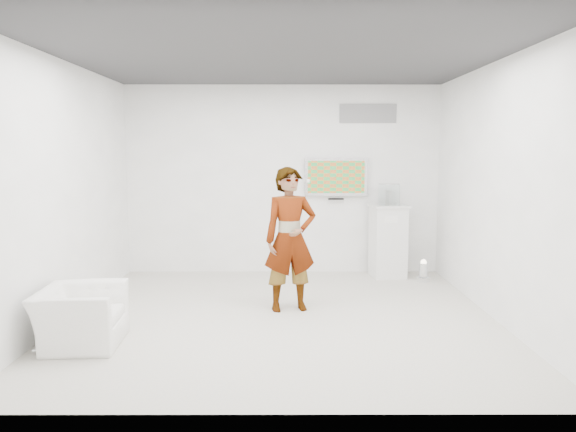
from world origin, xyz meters
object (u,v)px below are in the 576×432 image
Objects in this scene: armchair at (80,317)px; pedestal at (388,241)px; person at (290,239)px; floor_uplight at (423,271)px; tv at (336,177)px.

armchair is 4.82m from pedestal.
person reaches higher than floor_uplight.
tv is at bearing 153.28° from floor_uplight.
tv is 1.11× the size of armchair.
tv is 3.17× the size of floor_uplight.
pedestal is (0.79, -0.30, -0.98)m from tv.
person reaches higher than armchair.
armchair is (-2.14, -1.26, -0.59)m from person.
tv is at bearing 57.72° from person.
tv reaches higher than floor_uplight.
pedestal is 3.58× the size of floor_uplight.
tv is 0.88× the size of pedestal.
person is (-0.74, -2.15, -0.67)m from tv.
floor_uplight is (2.02, 1.51, -0.73)m from person.
tv reaches higher than pedestal.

